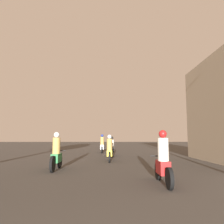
{
  "coord_description": "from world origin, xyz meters",
  "views": [
    {
      "loc": [
        0.24,
        0.08,
        1.41
      ],
      "look_at": [
        0.48,
        18.08,
        3.45
      ],
      "focal_mm": 35.0,
      "sensor_mm": 36.0,
      "label": 1
    }
  ],
  "objects_px": {
    "motorcycle_green": "(56,155)",
    "motorcycle_black": "(112,148)",
    "motorcycle_yellow": "(109,150)",
    "motorcycle_white": "(102,145)",
    "motorcycle_red": "(163,162)"
  },
  "relations": [
    {
      "from": "motorcycle_yellow",
      "to": "motorcycle_white",
      "type": "xyz_separation_m",
      "value": [
        -0.64,
        6.76,
        0.02
      ]
    },
    {
      "from": "motorcycle_green",
      "to": "motorcycle_yellow",
      "type": "relative_size",
      "value": 0.98
    },
    {
      "from": "motorcycle_white",
      "to": "motorcycle_green",
      "type": "bearing_deg",
      "value": -108.28
    },
    {
      "from": "motorcycle_black",
      "to": "motorcycle_yellow",
      "type": "bearing_deg",
      "value": -95.54
    },
    {
      "from": "motorcycle_black",
      "to": "motorcycle_white",
      "type": "distance_m",
      "value": 3.56
    },
    {
      "from": "motorcycle_green",
      "to": "motorcycle_yellow",
      "type": "distance_m",
      "value": 4.04
    },
    {
      "from": "motorcycle_green",
      "to": "motorcycle_black",
      "type": "height_order",
      "value": "motorcycle_green"
    },
    {
      "from": "motorcycle_yellow",
      "to": "motorcycle_white",
      "type": "distance_m",
      "value": 6.79
    },
    {
      "from": "motorcycle_green",
      "to": "motorcycle_black",
      "type": "xyz_separation_m",
      "value": [
        2.44,
        6.64,
        -0.07
      ]
    },
    {
      "from": "motorcycle_yellow",
      "to": "motorcycle_green",
      "type": "bearing_deg",
      "value": -121.75
    },
    {
      "from": "motorcycle_red",
      "to": "motorcycle_yellow",
      "type": "relative_size",
      "value": 1.0
    },
    {
      "from": "motorcycle_green",
      "to": "motorcycle_white",
      "type": "bearing_deg",
      "value": 73.77
    },
    {
      "from": "motorcycle_white",
      "to": "motorcycle_red",
      "type": "bearing_deg",
      "value": -89.27
    },
    {
      "from": "motorcycle_red",
      "to": "motorcycle_green",
      "type": "height_order",
      "value": "motorcycle_red"
    },
    {
      "from": "motorcycle_red",
      "to": "motorcycle_white",
      "type": "bearing_deg",
      "value": 97.28
    }
  ]
}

